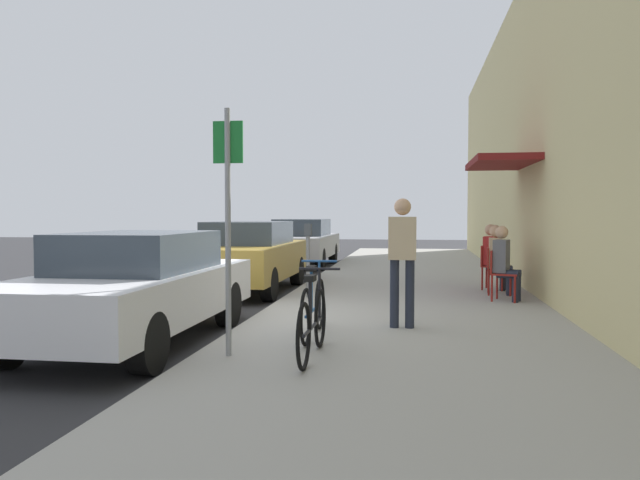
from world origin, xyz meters
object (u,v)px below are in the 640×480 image
seated_patron_2 (493,254)px  bicycle_1 (313,307)px  parking_meter (308,255)px  bicycle_0 (313,324)px  seated_patron_0 (505,261)px  seated_patron_1 (498,257)px  parked_car_2 (302,242)px  street_sign (228,212)px  parked_car_0 (135,286)px  cafe_chair_0 (501,272)px  cafe_chair_2 (490,264)px  parked_car_1 (247,255)px  pedestrian_standing (402,252)px  cafe_chair_1 (495,267)px

seated_patron_2 → bicycle_1: bearing=-117.9°
parking_meter → bicycle_0: size_ratio=0.77×
seated_patron_0 → seated_patron_1: same height
parking_meter → seated_patron_2: 3.80m
parking_meter → bicycle_0: parking_meter is taller
parked_car_2 → street_sign: street_sign is taller
parked_car_0 → parking_meter: bearing=67.2°
parked_car_0 → bicycle_1: 2.24m
cafe_chair_0 → cafe_chair_2: same height
parking_meter → parked_car_1: bearing=134.4°
street_sign → pedestrian_standing: bearing=46.9°
street_sign → bicycle_0: street_sign is taller
cafe_chair_0 → street_sign: bearing=-125.8°
parked_car_0 → seated_patron_0: bearing=37.0°
parked_car_0 → cafe_chair_0: size_ratio=5.06×
parked_car_1 → seated_patron_1: bearing=-7.8°
bicycle_0 → cafe_chair_0: 5.33m
seated_patron_0 → cafe_chair_1: 0.87m
seated_patron_2 → pedestrian_standing: 4.73m
parked_car_1 → cafe_chair_2: (4.91, 0.10, -0.13)m
parking_meter → pedestrian_standing: pedestrian_standing is taller
parked_car_0 → cafe_chair_1: bearing=43.1°
parked_car_0 → cafe_chair_0: bearing=37.5°
cafe_chair_1 → cafe_chair_2: bearing=89.7°
street_sign → cafe_chair_1: 6.59m
seated_patron_1 → cafe_chair_1: bearing=174.6°
pedestrian_standing → street_sign: bearing=-133.1°
seated_patron_1 → pedestrian_standing: 4.03m
parked_car_2 → cafe_chair_1: 8.52m
bicycle_1 → cafe_chair_1: (2.68, 4.42, 0.14)m
parked_car_0 → pedestrian_standing: size_ratio=2.59×
cafe_chair_0 → cafe_chair_2: (-0.00, 1.61, 0.00)m
bicycle_1 → cafe_chair_0: 4.49m
parked_car_1 → seated_patron_1: size_ratio=3.41×
parked_car_0 → seated_patron_0: seated_patron_0 is taller
bicycle_1 → seated_patron_2: (2.74, 5.18, 0.34)m
parked_car_0 → bicycle_0: bearing=-21.2°
parked_car_1 → seated_patron_2: 4.97m
parked_car_0 → bicycle_0: size_ratio=2.57×
bicycle_0 → seated_patron_1: seated_patron_1 is taller
pedestrian_standing → cafe_chair_1: bearing=66.0°
street_sign → seated_patron_0: size_ratio=2.02×
street_sign → pedestrian_standing: 2.66m
parked_car_1 → parking_meter: (1.55, -1.58, 0.13)m
cafe_chair_2 → seated_patron_2: seated_patron_2 is taller
pedestrian_standing → cafe_chair_2: bearing=69.8°
parked_car_1 → cafe_chair_2: 4.91m
parked_car_2 → bicycle_1: parked_car_2 is taller
pedestrian_standing → bicycle_0: bearing=-115.2°
seated_patron_1 → seated_patron_2: bearing=89.9°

